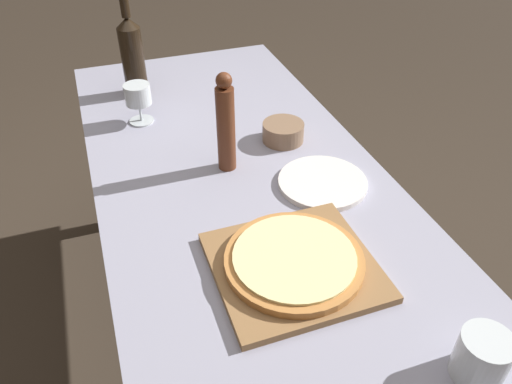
{
  "coord_description": "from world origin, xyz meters",
  "views": [
    {
      "loc": [
        -0.32,
        -1.02,
        1.49
      ],
      "look_at": [
        -0.01,
        -0.15,
        0.78
      ],
      "focal_mm": 35.0,
      "sensor_mm": 36.0,
      "label": 1
    }
  ],
  "objects_px": {
    "wine_bottle": "(132,55)",
    "small_bowl": "(283,132)",
    "pepper_mill": "(226,125)",
    "wine_glass": "(138,96)",
    "pizza": "(293,260)"
  },
  "relations": [
    {
      "from": "pepper_mill",
      "to": "wine_glass",
      "type": "height_order",
      "value": "pepper_mill"
    },
    {
      "from": "wine_bottle",
      "to": "small_bowl",
      "type": "relative_size",
      "value": 2.78
    },
    {
      "from": "wine_glass",
      "to": "small_bowl",
      "type": "height_order",
      "value": "wine_glass"
    },
    {
      "from": "wine_bottle",
      "to": "wine_glass",
      "type": "height_order",
      "value": "wine_bottle"
    },
    {
      "from": "wine_bottle",
      "to": "small_bowl",
      "type": "height_order",
      "value": "wine_bottle"
    },
    {
      "from": "wine_glass",
      "to": "small_bowl",
      "type": "distance_m",
      "value": 0.45
    },
    {
      "from": "wine_bottle",
      "to": "pepper_mill",
      "type": "bearing_deg",
      "value": -73.2
    },
    {
      "from": "wine_bottle",
      "to": "pepper_mill",
      "type": "xyz_separation_m",
      "value": [
        0.16,
        -0.52,
        -0.0
      ]
    },
    {
      "from": "wine_glass",
      "to": "small_bowl",
      "type": "relative_size",
      "value": 1.02
    },
    {
      "from": "pepper_mill",
      "to": "wine_glass",
      "type": "relative_size",
      "value": 2.21
    },
    {
      "from": "pizza",
      "to": "wine_bottle",
      "type": "xyz_separation_m",
      "value": [
        -0.18,
        0.93,
        0.11
      ]
    },
    {
      "from": "pepper_mill",
      "to": "small_bowl",
      "type": "distance_m",
      "value": 0.23
    },
    {
      "from": "small_bowl",
      "to": "wine_bottle",
      "type": "bearing_deg",
      "value": 128.05
    },
    {
      "from": "small_bowl",
      "to": "wine_glass",
      "type": "bearing_deg",
      "value": 146.28
    },
    {
      "from": "pizza",
      "to": "wine_bottle",
      "type": "distance_m",
      "value": 0.96
    }
  ]
}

